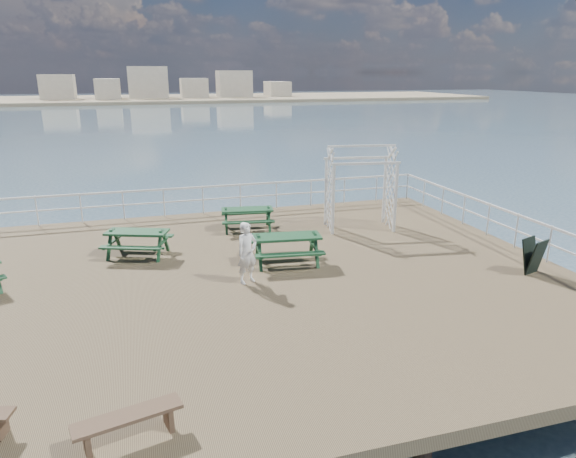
{
  "coord_description": "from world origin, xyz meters",
  "views": [
    {
      "loc": [
        -2.31,
        -12.62,
        5.27
      ],
      "look_at": [
        1.55,
        0.47,
        1.1
      ],
      "focal_mm": 32.0,
      "sensor_mm": 36.0,
      "label": 1
    }
  ],
  "objects_px": {
    "picnic_table_c": "(287,243)",
    "trellis_arbor": "(360,192)",
    "picnic_table_b": "(247,214)",
    "flat_bench_far": "(128,421)",
    "person": "(247,253)",
    "picnic_table_d": "(137,238)"
  },
  "relations": [
    {
      "from": "picnic_table_c",
      "to": "trellis_arbor",
      "type": "height_order",
      "value": "trellis_arbor"
    },
    {
      "from": "picnic_table_b",
      "to": "flat_bench_far",
      "type": "height_order",
      "value": "picnic_table_b"
    },
    {
      "from": "trellis_arbor",
      "to": "person",
      "type": "relative_size",
      "value": 1.8
    },
    {
      "from": "flat_bench_far",
      "to": "person",
      "type": "relative_size",
      "value": 1.01
    },
    {
      "from": "picnic_table_d",
      "to": "flat_bench_far",
      "type": "relative_size",
      "value": 1.34
    },
    {
      "from": "trellis_arbor",
      "to": "person",
      "type": "distance_m",
      "value": 6.08
    },
    {
      "from": "picnic_table_b",
      "to": "person",
      "type": "distance_m",
      "value": 4.72
    },
    {
      "from": "picnic_table_c",
      "to": "trellis_arbor",
      "type": "bearing_deg",
      "value": 44.44
    },
    {
      "from": "trellis_arbor",
      "to": "person",
      "type": "bearing_deg",
      "value": -133.62
    },
    {
      "from": "picnic_table_b",
      "to": "flat_bench_far",
      "type": "bearing_deg",
      "value": -102.98
    },
    {
      "from": "picnic_table_c",
      "to": "picnic_table_d",
      "type": "relative_size",
      "value": 0.96
    },
    {
      "from": "picnic_table_b",
      "to": "picnic_table_c",
      "type": "bearing_deg",
      "value": -75.2
    },
    {
      "from": "picnic_table_c",
      "to": "flat_bench_far",
      "type": "height_order",
      "value": "picnic_table_c"
    },
    {
      "from": "picnic_table_d",
      "to": "trellis_arbor",
      "type": "bearing_deg",
      "value": 26.42
    },
    {
      "from": "flat_bench_far",
      "to": "trellis_arbor",
      "type": "xyz_separation_m",
      "value": [
        7.77,
        9.14,
        0.96
      ]
    },
    {
      "from": "trellis_arbor",
      "to": "picnic_table_d",
      "type": "bearing_deg",
      "value": -165.36
    },
    {
      "from": "picnic_table_c",
      "to": "picnic_table_d",
      "type": "bearing_deg",
      "value": 162.6
    },
    {
      "from": "picnic_table_d",
      "to": "person",
      "type": "height_order",
      "value": "person"
    },
    {
      "from": "flat_bench_far",
      "to": "person",
      "type": "distance_m",
      "value": 6.22
    },
    {
      "from": "picnic_table_b",
      "to": "picnic_table_c",
      "type": "distance_m",
      "value": 3.56
    },
    {
      "from": "flat_bench_far",
      "to": "picnic_table_c",
      "type": "bearing_deg",
      "value": 42.68
    },
    {
      "from": "picnic_table_d",
      "to": "person",
      "type": "xyz_separation_m",
      "value": [
        2.71,
        -2.93,
        0.25
      ]
    }
  ]
}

